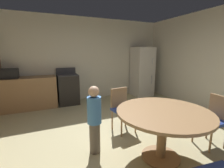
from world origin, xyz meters
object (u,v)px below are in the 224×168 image
(microwave, at_px, (9,73))
(dining_table, at_px, (163,120))
(person_child, at_px, (94,118))
(refrigerator, at_px, (142,72))
(oven_range, at_px, (68,89))
(chair_east, at_px, (214,117))
(chair_north, at_px, (122,107))

(microwave, height_order, dining_table, microwave)
(microwave, xyz_separation_m, person_child, (1.51, -2.70, -0.45))
(refrigerator, distance_m, microwave, 4.19)
(microwave, bearing_deg, refrigerator, -0.69)
(oven_range, xyz_separation_m, chair_east, (1.92, -3.32, 0.03))
(refrigerator, distance_m, chair_east, 3.37)
(oven_range, relative_size, person_child, 1.01)
(dining_table, xyz_separation_m, person_child, (-0.87, 0.55, -0.03))
(chair_north, bearing_deg, dining_table, -0.00)
(refrigerator, distance_m, dining_table, 3.68)
(chair_north, bearing_deg, oven_range, -168.94)
(person_child, bearing_deg, dining_table, -0.00)
(microwave, distance_m, chair_north, 3.19)
(dining_table, bearing_deg, chair_east, -3.78)
(chair_north, height_order, person_child, person_child)
(oven_range, xyz_separation_m, person_child, (0.01, -2.70, 0.11))
(microwave, bearing_deg, oven_range, 0.14)
(oven_range, bearing_deg, microwave, -179.86)
(refrigerator, height_order, chair_north, refrigerator)
(oven_range, xyz_separation_m, refrigerator, (2.68, -0.05, 0.41))
(microwave, height_order, chair_north, microwave)
(chair_north, xyz_separation_m, chair_east, (1.18, -1.11, 0.00))
(microwave, distance_m, person_child, 3.12)
(person_child, bearing_deg, chair_north, 65.66)
(oven_range, relative_size, chair_north, 1.26)
(chair_north, relative_size, chair_east, 1.00)
(microwave, height_order, person_child, microwave)
(oven_range, relative_size, refrigerator, 0.62)
(chair_east, bearing_deg, refrigerator, -99.32)
(dining_table, relative_size, chair_east, 1.56)
(refrigerator, bearing_deg, dining_table, -119.44)
(microwave, xyz_separation_m, chair_north, (2.25, -2.21, -0.53))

